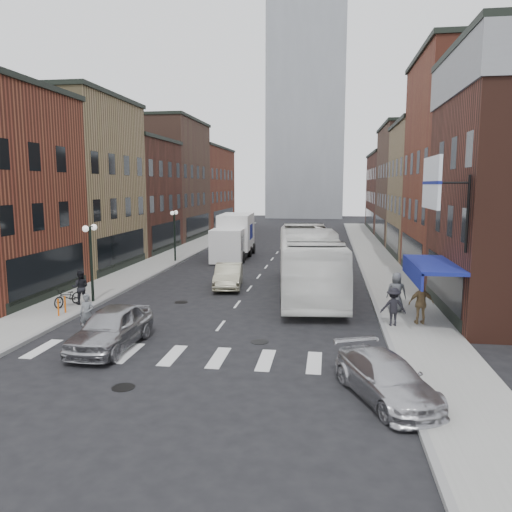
{
  "coord_description": "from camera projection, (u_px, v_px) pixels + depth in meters",
  "views": [
    {
      "loc": [
        4.6,
        -19.72,
        6.13
      ],
      "look_at": [
        0.65,
        7.3,
        2.21
      ],
      "focal_mm": 35.0,
      "sensor_mm": 36.0,
      "label": 1
    }
  ],
  "objects": [
    {
      "name": "box_truck",
      "position": [
        234.0,
        237.0,
        41.71
      ],
      "size": [
        2.82,
        8.48,
        3.65
      ],
      "rotation": [
        0.0,
        0.0,
        0.05
      ],
      "color": "white",
      "rests_on": "ground"
    },
    {
      "name": "ped_right_b",
      "position": [
        421.0,
        303.0,
        21.48
      ],
      "size": [
        1.14,
        0.69,
        1.83
      ],
      "primitive_type": "imported",
      "rotation": [
        0.0,
        0.0,
        3.29
      ],
      "color": "olive",
      "rests_on": "sidewalk_right"
    },
    {
      "name": "bldg_right_far_b",
      "position": [
        409.0,
        192.0,
        65.96
      ],
      "size": [
        10.3,
        16.2,
        10.3
      ],
      "color": "#401F17",
      "rests_on": "ground"
    },
    {
      "name": "bike_rack",
      "position": [
        62.0,
        306.0,
        23.13
      ],
      "size": [
        0.08,
        0.68,
        0.8
      ],
      "color": "#D8590C",
      "rests_on": "sidewalk_left"
    },
    {
      "name": "bldg_left_far_b",
      "position": [
        189.0,
        188.0,
        70.19
      ],
      "size": [
        10.3,
        16.2,
        11.3
      ],
      "color": "maroon",
      "rests_on": "ground"
    },
    {
      "name": "awning_blue",
      "position": [
        428.0,
        266.0,
        21.64
      ],
      "size": [
        1.8,
        5.0,
        0.78
      ],
      "color": "navy",
      "rests_on": "ground"
    },
    {
      "name": "sidewalk_left",
      "position": [
        177.0,
        254.0,
        43.6
      ],
      "size": [
        3.0,
        74.0,
        0.15
      ],
      "primitive_type": "cube",
      "color": "gray",
      "rests_on": "ground"
    },
    {
      "name": "ground",
      "position": [
        216.0,
        332.0,
        20.85
      ],
      "size": [
        160.0,
        160.0,
        0.0
      ],
      "primitive_type": "plane",
      "color": "black",
      "rests_on": "ground"
    },
    {
      "name": "bldg_right_mid_b",
      "position": [
        456.0,
        190.0,
        41.4
      ],
      "size": [
        10.3,
        10.2,
        11.3
      ],
      "color": "#8F784E",
      "rests_on": "ground"
    },
    {
      "name": "sedan_left_near",
      "position": [
        111.0,
        328.0,
        18.77
      ],
      "size": [
        2.02,
        4.72,
        1.59
      ],
      "primitive_type": "imported",
      "rotation": [
        0.0,
        0.0,
        -0.03
      ],
      "color": "#A4A4A9",
      "rests_on": "ground"
    },
    {
      "name": "ped_left_solo",
      "position": [
        80.0,
        287.0,
        25.04
      ],
      "size": [
        0.95,
        0.73,
        1.73
      ],
      "primitive_type": "imported",
      "rotation": [
        0.0,
        0.0,
        3.46
      ],
      "color": "black",
      "rests_on": "sidewalk_left"
    },
    {
      "name": "bldg_left_far_a",
      "position": [
        155.0,
        180.0,
        56.33
      ],
      "size": [
        10.3,
        12.2,
        13.3
      ],
      "color": "#513328",
      "rests_on": "ground"
    },
    {
      "name": "streetlamp_near",
      "position": [
        91.0,
        248.0,
        25.41
      ],
      "size": [
        0.32,
        1.22,
        4.11
      ],
      "color": "black",
      "rests_on": "ground"
    },
    {
      "name": "motorcycle_rider",
      "position": [
        88.0,
        322.0,
        18.92
      ],
      "size": [
        0.59,
        2.02,
        2.06
      ],
      "rotation": [
        0.0,
        0.0,
        0.08
      ],
      "color": "black",
      "rests_on": "ground"
    },
    {
      "name": "curb_right",
      "position": [
        357.0,
        259.0,
        41.39
      ],
      "size": [
        0.2,
        74.0,
        0.16
      ],
      "primitive_type": "cube",
      "color": "gray",
      "rests_on": "ground"
    },
    {
      "name": "ped_right_c",
      "position": [
        396.0,
        292.0,
        23.6
      ],
      "size": [
        1.0,
        0.73,
        1.87
      ],
      "primitive_type": "imported",
      "rotation": [
        0.0,
        0.0,
        2.98
      ],
      "color": "#575A5F",
      "rests_on": "sidewalk_right"
    },
    {
      "name": "curb_left",
      "position": [
        194.0,
        256.0,
        43.4
      ],
      "size": [
        0.2,
        74.0,
        0.16
      ],
      "primitive_type": "cube",
      "color": "gray",
      "rests_on": "ground"
    },
    {
      "name": "distant_tower",
      "position": [
        307.0,
        83.0,
        93.7
      ],
      "size": [
        14.0,
        14.0,
        50.0
      ],
      "primitive_type": "cube",
      "color": "#9399A0",
      "rests_on": "ground"
    },
    {
      "name": "sidewalk_right",
      "position": [
        376.0,
        259.0,
        41.17
      ],
      "size": [
        3.0,
        74.0,
        0.15
      ],
      "primitive_type": "cube",
      "color": "gray",
      "rests_on": "ground"
    },
    {
      "name": "bldg_right_far_a",
      "position": [
        430.0,
        184.0,
        52.1
      ],
      "size": [
        10.3,
        12.2,
        12.3
      ],
      "color": "#513328",
      "rests_on": "ground"
    },
    {
      "name": "bldg_right_mid_a",
      "position": [
        497.0,
        168.0,
        31.39
      ],
      "size": [
        10.3,
        10.2,
        14.3
      ],
      "color": "maroon",
      "rests_on": "ground"
    },
    {
      "name": "streetlamp_far",
      "position": [
        174.0,
        226.0,
        39.12
      ],
      "size": [
        0.32,
        1.22,
        4.11
      ],
      "color": "black",
      "rests_on": "ground"
    },
    {
      "name": "parked_bicycle",
      "position": [
        68.0,
        297.0,
        24.73
      ],
      "size": [
        1.05,
        1.83,
        0.91
      ],
      "primitive_type": "imported",
      "rotation": [
        0.0,
        0.0,
        -0.27
      ],
      "color": "black",
      "rests_on": "sidewalk_left"
    },
    {
      "name": "bldg_left_mid_b",
      "position": [
        114.0,
        195.0,
        45.77
      ],
      "size": [
        10.3,
        10.2,
        10.3
      ],
      "color": "#401F17",
      "rests_on": "ground"
    },
    {
      "name": "transit_bus",
      "position": [
        308.0,
        261.0,
        28.08
      ],
      "size": [
        4.4,
        13.47,
        3.68
      ],
      "primitive_type": "imported",
      "rotation": [
        0.0,
        0.0,
        0.1
      ],
      "color": "white",
      "rests_on": "ground"
    },
    {
      "name": "crosswalk_stripes",
      "position": [
        197.0,
        357.0,
        17.91
      ],
      "size": [
        12.0,
        2.2,
        0.01
      ],
      "primitive_type": "cube",
      "color": "silver",
      "rests_on": "ground"
    },
    {
      "name": "ped_right_a",
      "position": [
        393.0,
        307.0,
        21.25
      ],
      "size": [
        1.08,
        0.56,
        1.64
      ],
      "primitive_type": "imported",
      "rotation": [
        0.0,
        0.0,
        3.17
      ],
      "color": "black",
      "rests_on": "sidewalk_right"
    },
    {
      "name": "billboard_sign",
      "position": [
        434.0,
        184.0,
        19.24
      ],
      "size": [
        1.52,
        3.0,
        3.7
      ],
      "color": "black",
      "rests_on": "ground"
    },
    {
      "name": "bldg_left_mid_a",
      "position": [
        55.0,
        184.0,
        35.84
      ],
      "size": [
        10.3,
        10.2,
        12.3
      ],
      "color": "#8F784E",
      "rests_on": "ground"
    },
    {
      "name": "sedan_left_far",
      "position": [
        228.0,
        276.0,
        29.81
      ],
      "size": [
        2.07,
        4.53,
        1.44
      ],
      "primitive_type": "imported",
      "rotation": [
        0.0,
        0.0,
        0.13
      ],
      "color": "beige",
      "rests_on": "ground"
    },
    {
      "name": "curb_car",
      "position": [
        386.0,
        378.0,
        14.28
      ],
      "size": [
        3.28,
        4.64,
        1.25
      ],
      "primitive_type": "imported",
      "rotation": [
        0.0,
        0.0,
        0.4
      ],
      "color": "#BAB9BE",
      "rests_on": "ground"
    }
  ]
}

